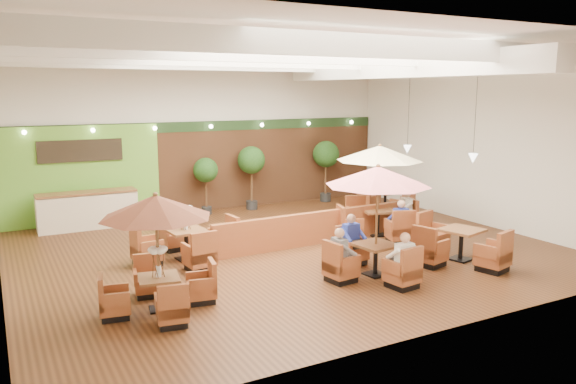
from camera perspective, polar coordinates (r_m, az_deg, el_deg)
room at (r=16.08m, az=-1.38°, el=7.88°), size 14.04×14.00×5.52m
service_counter at (r=18.77m, az=-19.67°, el=-1.76°), size 3.00×0.75×1.18m
booth_divider at (r=16.04m, az=3.35°, el=-3.59°), size 6.69×0.42×0.93m
table_0 at (r=11.20m, az=-13.19°, el=-3.82°), size 2.39×2.39×2.38m
table_1 at (r=13.05m, az=8.84°, el=-0.41°), size 2.55×2.65×2.65m
table_2 at (r=16.79m, az=9.24°, el=1.83°), size 2.86×2.86×2.77m
table_3 at (r=14.71m, az=-10.29°, el=-5.12°), size 2.75×2.75×1.58m
table_4 at (r=14.91m, az=16.34°, el=-5.37°), size 2.02×2.90×1.04m
table_5 at (r=20.43m, az=9.83°, el=-0.98°), size 1.03×2.68×0.96m
topiary_0 at (r=19.77m, az=-8.36°, el=1.99°), size 0.86×0.86×2.00m
topiary_1 at (r=20.39m, az=-3.74°, el=3.00°), size 1.00×1.00×2.32m
topiary_2 at (r=21.89m, az=3.88°, el=3.62°), size 1.02×1.02×2.38m
diner_0 at (r=12.62m, az=11.59°, el=-6.23°), size 0.39×0.31×0.81m
diner_1 at (r=14.10m, az=6.55°, el=-4.32°), size 0.41×0.33×0.81m
diner_2 at (r=12.80m, az=5.44°, el=-5.82°), size 0.32×0.40×0.80m
diner_3 at (r=16.21m, az=11.30°, el=-2.53°), size 0.42×0.36×0.81m
diner_4 at (r=17.61m, az=11.76°, el=-1.49°), size 0.43×0.47×0.85m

